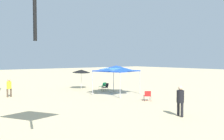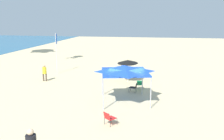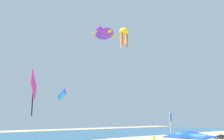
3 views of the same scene
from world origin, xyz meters
The scene contains 8 objects.
ocean_strip centered at (0.00, 37.45, 0.01)m, with size 120.00×28.20×0.02m, color #28668E.
canopy_tent centered at (-0.43, 0.13, 2.42)m, with size 3.92×3.94×2.71m.
beach_umbrella centered at (5.21, 0.61, 1.98)m, with size 1.97×1.95×2.21m.
banner_flag centered at (7.46, 8.70, 2.65)m, with size 0.36×0.06×4.44m.
kite_octopus_yellow centered at (4.67, 14.79, 16.96)m, with size 1.48×1.48×3.29m.
kite_diamond_magenta centered at (-10.04, 11.34, 6.90)m, with size 1.60×3.04×4.83m.
kite_parafoil_blue centered at (-0.04, 26.86, 7.69)m, with size 0.49×3.22×1.94m.
kite_turtle_purple centered at (7.28, 24.12, 20.16)m, with size 5.82×5.77×2.58m.
Camera 3 is at (-17.29, -11.91, 3.82)m, focal length 36.94 mm.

